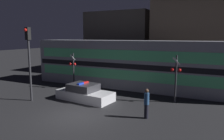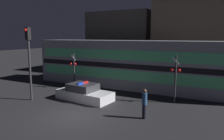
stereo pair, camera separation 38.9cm
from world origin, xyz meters
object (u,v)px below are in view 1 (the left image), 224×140
police_car (85,93)px  pedestrian (146,103)px  crossing_signal_near (176,76)px  traffic_light_corner (29,54)px  train (134,64)px

police_car → pedestrian: 5.63m
crossing_signal_near → traffic_light_corner: traffic_light_corner is taller
pedestrian → crossing_signal_near: crossing_signal_near is taller
train → pedestrian: bearing=-63.8°
crossing_signal_near → police_car: bearing=-159.9°
traffic_light_corner → crossing_signal_near: bearing=23.6°
train → traffic_light_corner: size_ratio=3.70×
crossing_signal_near → traffic_light_corner: 10.79m
crossing_signal_near → train: bearing=144.2°
police_car → traffic_light_corner: traffic_light_corner is taller
train → pedestrian: train is taller
police_car → traffic_light_corner: size_ratio=0.83×
train → police_car: size_ratio=4.46×
pedestrian → traffic_light_corner: traffic_light_corner is taller
pedestrian → traffic_light_corner: size_ratio=0.33×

